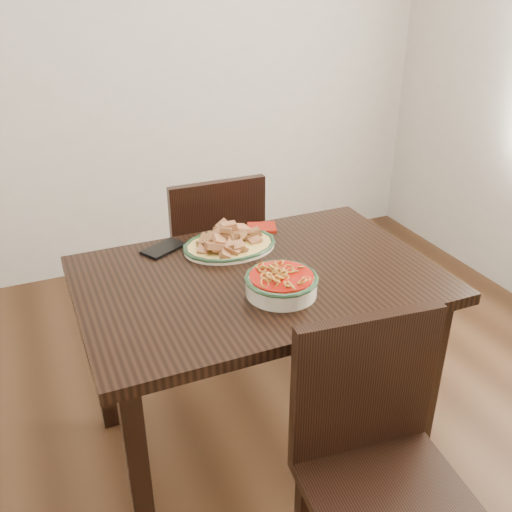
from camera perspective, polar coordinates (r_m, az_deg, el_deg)
name	(u,v)px	position (r m, az deg, el deg)	size (l,w,h in m)	color
floor	(275,446)	(2.37, 1.96, -18.47)	(3.50, 3.50, 0.00)	#351F10
wall_back	(142,45)	(3.34, -11.38, 20.00)	(3.50, 0.10, 2.60)	beige
dining_table	(258,299)	(1.99, 0.23, -4.29)	(1.21, 0.81, 0.75)	black
chair_far	(212,255)	(2.63, -4.43, 0.12)	(0.42, 0.42, 0.89)	black
chair_near	(377,458)	(1.67, 12.02, -19.13)	(0.46, 0.46, 0.89)	black
fish_plate	(230,237)	(2.10, -2.67, 1.88)	(0.35, 0.27, 0.11)	beige
noodle_bowl	(281,282)	(1.81, 2.56, -2.57)	(0.24, 0.24, 0.08)	beige
smartphone	(164,248)	(2.13, -9.20, 0.75)	(0.16, 0.08, 0.01)	black
napkin	(262,228)	(2.27, 0.60, 2.86)	(0.11, 0.09, 0.01)	#98190B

